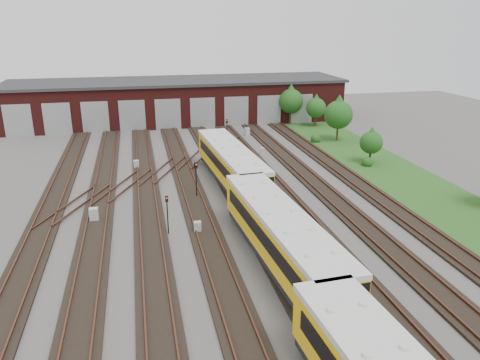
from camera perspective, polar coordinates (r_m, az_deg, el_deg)
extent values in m
plane|color=#4A4845|center=(36.73, -1.47, -5.25)|extent=(120.00, 120.00, 0.00)
cube|color=black|center=(36.93, -23.46, -6.63)|extent=(2.40, 70.00, 0.18)
cube|color=#532E21|center=(37.02, -24.58, -6.45)|extent=(0.10, 70.00, 0.15)
cube|color=#532E21|center=(36.72, -22.39, -6.35)|extent=(0.10, 70.00, 0.15)
cube|color=black|center=(36.31, -17.24, -6.30)|extent=(2.40, 70.00, 0.18)
cube|color=#532E21|center=(36.33, -18.40, -6.13)|extent=(0.10, 70.00, 0.15)
cube|color=#532E21|center=(36.18, -16.13, -5.99)|extent=(0.10, 70.00, 0.15)
cube|color=black|center=(36.14, -10.90, -5.87)|extent=(2.40, 70.00, 0.18)
cube|color=#532E21|center=(36.07, -12.05, -5.72)|extent=(0.10, 70.00, 0.15)
cube|color=#532E21|center=(36.08, -9.77, -5.55)|extent=(0.10, 70.00, 0.15)
cube|color=black|center=(36.40, -4.58, -5.38)|extent=(2.40, 70.00, 0.18)
cube|color=#532E21|center=(36.25, -5.71, -5.24)|extent=(0.10, 70.00, 0.15)
cube|color=#532E21|center=(36.42, -3.46, -5.05)|extent=(0.10, 70.00, 0.15)
cube|color=black|center=(37.09, 1.57, -4.84)|extent=(2.40, 70.00, 0.18)
cube|color=#532E21|center=(36.87, 0.49, -4.71)|extent=(0.10, 70.00, 0.15)
cube|color=#532E21|center=(37.19, 2.65, -4.51)|extent=(0.10, 70.00, 0.15)
cube|color=black|center=(38.19, 7.42, -4.27)|extent=(2.40, 70.00, 0.18)
cube|color=#532E21|center=(37.90, 6.40, -4.15)|extent=(0.10, 70.00, 0.15)
cube|color=#532E21|center=(38.37, 8.44, -3.94)|extent=(0.10, 70.00, 0.15)
cube|color=black|center=(39.67, 12.87, -3.70)|extent=(2.40, 70.00, 0.18)
cube|color=#532E21|center=(39.32, 11.94, -3.58)|extent=(0.10, 70.00, 0.15)
cube|color=#532E21|center=(39.91, 13.83, -3.38)|extent=(0.10, 70.00, 0.15)
cube|color=black|center=(41.48, 17.89, -3.15)|extent=(2.40, 70.00, 0.18)
cube|color=#532E21|center=(41.08, 17.05, -3.03)|extent=(0.10, 70.00, 0.15)
cube|color=#532E21|center=(41.78, 18.77, -2.84)|extent=(0.10, 70.00, 0.15)
cube|color=#532E21|center=(45.40, -13.93, -0.64)|extent=(5.40, 9.62, 0.15)
cube|color=#532E21|center=(49.22, -9.23, 1.22)|extent=(5.40, 9.62, 0.15)
cube|color=#532E21|center=(53.37, -5.23, 2.80)|extent=(5.40, 9.62, 0.15)
cube|color=#532E21|center=(41.99, -19.44, -2.81)|extent=(5.40, 9.62, 0.15)
cube|color=#532E21|center=(57.78, -1.82, 4.13)|extent=(5.40, 9.62, 0.15)
cube|color=#4A1412|center=(74.14, -7.59, 9.47)|extent=(50.00, 12.00, 6.00)
cube|color=#2D2D2F|center=(73.70, -7.69, 11.88)|extent=(51.00, 12.50, 0.40)
cube|color=gray|center=(69.85, -25.44, 6.55)|extent=(3.60, 0.12, 4.40)
cube|color=gray|center=(68.91, -21.38, 6.94)|extent=(3.60, 0.12, 4.40)
cube|color=gray|center=(68.32, -17.21, 7.30)|extent=(3.60, 0.12, 4.40)
cube|color=gray|center=(68.09, -12.99, 7.62)|extent=(3.60, 0.12, 4.40)
cube|color=gray|center=(68.23, -8.76, 7.91)|extent=(3.60, 0.12, 4.40)
cube|color=gray|center=(68.73, -4.56, 8.15)|extent=(3.60, 0.12, 4.40)
cube|color=gray|center=(69.59, -0.44, 8.34)|extent=(3.60, 0.12, 4.40)
cube|color=gray|center=(70.79, 3.56, 8.49)|extent=(3.60, 0.12, 4.40)
cube|color=gray|center=(72.32, 7.41, 8.59)|extent=(3.60, 0.12, 4.40)
cube|color=#1E4717|center=(52.05, 17.24, 1.32)|extent=(8.00, 55.00, 0.05)
cube|color=black|center=(30.53, 4.96, -9.27)|extent=(3.50, 16.40, 0.65)
cube|color=#FEB70D|center=(29.84, 5.04, -6.70)|extent=(3.83, 16.42, 2.39)
cube|color=silver|center=(29.28, 5.12, -4.31)|extent=(3.93, 16.43, 0.33)
cube|color=black|center=(29.28, 2.42, -6.58)|extent=(0.95, 14.30, 0.92)
cube|color=black|center=(30.24, 7.61, -5.88)|extent=(0.95, 14.30, 0.92)
cube|color=black|center=(44.79, -1.13, 0.21)|extent=(3.50, 16.40, 0.65)
cube|color=#FEB70D|center=(44.32, -1.14, 2.07)|extent=(3.83, 16.42, 2.39)
cube|color=silver|center=(43.95, -1.15, 3.77)|extent=(3.93, 16.43, 0.33)
cube|color=black|center=(43.91, -2.95, 2.26)|extent=(0.95, 14.30, 0.92)
cube|color=black|center=(44.62, 0.64, 2.56)|extent=(0.95, 14.30, 0.92)
cylinder|color=black|center=(34.86, -8.81, -4.58)|extent=(0.09, 0.09, 2.53)
cube|color=black|center=(34.30, -8.93, -2.29)|extent=(0.23, 0.14, 0.45)
sphere|color=red|center=(34.19, -8.93, -2.21)|extent=(0.11, 0.11, 0.11)
cylinder|color=black|center=(41.55, -5.35, -0.36)|extent=(0.11, 0.11, 2.72)
cube|color=black|center=(41.04, -5.42, 1.79)|extent=(0.31, 0.25, 0.53)
sphere|color=red|center=(40.91, -5.40, 1.89)|extent=(0.13, 0.13, 0.13)
cylinder|color=black|center=(59.52, -1.60, 5.68)|extent=(0.10, 0.10, 2.73)
cube|color=black|center=(59.17, -1.61, 7.19)|extent=(0.25, 0.17, 0.48)
sphere|color=red|center=(59.06, -1.60, 7.26)|extent=(0.11, 0.11, 0.11)
cylinder|color=black|center=(50.49, -3.92, 3.37)|extent=(0.11, 0.11, 3.02)
cube|color=black|center=(50.04, -3.96, 5.34)|extent=(0.30, 0.20, 0.57)
sphere|color=red|center=(49.90, -3.94, 5.44)|extent=(0.14, 0.14, 0.14)
cube|color=#ADB0B2|center=(38.44, -17.38, -4.10)|extent=(0.69, 0.58, 1.14)
cube|color=#ADB0B2|center=(50.95, -12.53, 1.86)|extent=(0.58, 0.49, 0.91)
cube|color=#ADB0B2|center=(35.04, -5.20, -5.76)|extent=(0.57, 0.49, 0.90)
cube|color=#ADB0B2|center=(64.35, 0.87, 5.93)|extent=(0.73, 0.66, 1.04)
cube|color=#ADB0B2|center=(54.88, 2.71, 3.50)|extent=(0.59, 0.52, 0.86)
cylinder|color=#362418|center=(71.87, 6.13, 7.56)|extent=(0.21, 0.21, 1.89)
sphere|color=#1C4213|center=(71.41, 6.21, 9.54)|extent=(3.67, 3.67, 3.67)
cone|color=#1C4213|center=(71.21, 6.24, 10.58)|extent=(3.15, 3.15, 2.62)
cylinder|color=#362418|center=(70.70, 9.16, 7.08)|extent=(0.24, 0.24, 1.50)
sphere|color=#1C4213|center=(70.32, 9.24, 8.67)|extent=(2.92, 2.92, 2.92)
cone|color=#1C4213|center=(70.15, 9.29, 9.51)|extent=(2.50, 2.50, 2.09)
cylinder|color=#362418|center=(62.58, 11.76, 5.55)|extent=(0.24, 0.24, 1.88)
sphere|color=#1C4213|center=(62.07, 11.91, 7.79)|extent=(3.65, 3.65, 3.65)
cone|color=#1C4213|center=(61.84, 12.00, 8.98)|extent=(3.13, 3.13, 2.61)
cylinder|color=#362418|center=(53.59, 15.55, 2.66)|extent=(0.24, 0.24, 1.28)
sphere|color=#1C4213|center=(53.15, 15.71, 4.43)|extent=(2.49, 2.49, 2.49)
cone|color=#1C4213|center=(52.95, 15.79, 5.36)|extent=(2.13, 2.13, 1.78)
sphere|color=#1C4213|center=(52.42, 15.28, 2.28)|extent=(1.20, 1.20, 1.20)
sphere|color=#1C4213|center=(61.43, 9.22, 5.16)|extent=(1.26, 1.26, 1.26)
sphere|color=#1C4213|center=(74.57, 9.33, 7.78)|extent=(1.75, 1.75, 1.75)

